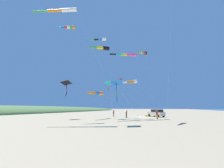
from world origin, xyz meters
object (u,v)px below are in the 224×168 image
at_px(cooler_box, 146,116).
at_px(kite_windsock_small_distant, 128,55).
at_px(person_child_grey_jacket, 157,114).
at_px(kite_windsock_red_high_left, 143,53).
at_px(parked_car, 156,113).
at_px(kite_windsock_magenta_far_left, 62,10).
at_px(person_child_green_jacket, 114,113).
at_px(kite_windsock_checkered_midright, 69,27).
at_px(kite_delta_blue_topmost, 116,83).
at_px(kite_delta_striped_overhead, 109,83).
at_px(kite_box_green_low_center, 121,81).
at_px(kite_windsock_rainbow_low_near, 99,39).
at_px(kite_windsock_long_streamer_left, 103,48).
at_px(kite_windsock_black_fish_shape, 132,82).
at_px(kite_windsock_white_trailing, 97,93).
at_px(kite_delta_purple_drifting, 66,83).
at_px(person_adult_flyer, 126,114).

height_order(cooler_box, kite_windsock_small_distant, kite_windsock_small_distant).
height_order(person_child_grey_jacket, kite_windsock_red_high_left, kite_windsock_red_high_left).
xyz_separation_m(parked_car, kite_windsock_magenta_far_left, (14.64, 19.17, 19.09)).
height_order(person_child_green_jacket, kite_windsock_checkered_midright, kite_windsock_checkered_midright).
xyz_separation_m(kite_delta_blue_topmost, kite_delta_striped_overhead, (4.94, -9.52, 1.91)).
distance_m(kite_delta_blue_topmost, kite_box_green_low_center, 15.79).
height_order(person_child_green_jacket, kite_windsock_rainbow_low_near, kite_windsock_rainbow_low_near).
height_order(kite_windsock_long_streamer_left, kite_windsock_checkered_midright, kite_windsock_checkered_midright).
bearing_deg(person_child_grey_jacket, person_child_green_jacket, -18.54).
xyz_separation_m(kite_windsock_black_fish_shape, kite_windsock_white_trailing, (7.24, 2.39, -2.47)).
relative_size(parked_car, kite_delta_striped_overhead, 0.56).
height_order(parked_car, kite_windsock_black_fish_shape, kite_windsock_black_fish_shape).
distance_m(kite_windsock_black_fish_shape, kite_box_green_low_center, 4.86).
distance_m(parked_car, kite_delta_purple_drifting, 22.91).
bearing_deg(kite_windsock_white_trailing, cooler_box, -130.88).
height_order(person_adult_flyer, person_child_green_jacket, person_child_green_jacket).
distance_m(person_child_grey_jacket, kite_windsock_small_distant, 14.76).
bearing_deg(kite_windsock_magenta_far_left, kite_windsock_white_trailing, -108.75).
bearing_deg(kite_windsock_small_distant, person_child_green_jacket, -34.40).
xyz_separation_m(kite_windsock_white_trailing, kite_box_green_low_center, (-3.68, -5.56, 3.40)).
bearing_deg(person_child_green_jacket, person_adult_flyer, 146.19).
relative_size(person_adult_flyer, kite_windsock_magenta_far_left, 0.08).
distance_m(cooler_box, kite_windsock_rainbow_low_near, 23.68).
height_order(kite_delta_striped_overhead, kite_windsock_checkered_midright, kite_windsock_checkered_midright).
xyz_separation_m(person_child_grey_jacket, kite_windsock_rainbow_low_near, (13.99, -1.50, 19.29)).
bearing_deg(kite_windsock_black_fish_shape, person_child_grey_jacket, -177.18).
distance_m(kite_delta_purple_drifting, kite_windsock_rainbow_low_near, 15.18).
relative_size(kite_windsock_rainbow_low_near, kite_windsock_long_streamer_left, 1.27).
bearing_deg(person_child_green_jacket, kite_windsock_red_high_left, 135.06).
relative_size(kite_windsock_magenta_far_left, kite_windsock_white_trailing, 1.68).
bearing_deg(kite_delta_striped_overhead, parked_car, -131.67).
xyz_separation_m(parked_car, kite_windsock_checkered_midright, (15.21, 16.13, 17.48)).
bearing_deg(cooler_box, kite_windsock_black_fish_shape, 77.54).
distance_m(kite_delta_blue_topmost, kite_windsock_red_high_left, 9.70).
bearing_deg(kite_windsock_black_fish_shape, person_adult_flyer, -33.55).
height_order(kite_windsock_long_streamer_left, kite_box_green_low_center, kite_windsock_long_streamer_left).
relative_size(person_child_grey_jacket, kite_delta_striped_overhead, 0.23).
xyz_separation_m(person_child_green_jacket, person_child_grey_jacket, (-10.58, 3.55, 0.07)).
relative_size(person_adult_flyer, kite_delta_striped_overhead, 0.21).
relative_size(kite_delta_blue_topmost, kite_windsock_red_high_left, 0.79).
bearing_deg(kite_windsock_small_distant, person_adult_flyer, -37.94).
distance_m(kite_windsock_long_streamer_left, kite_windsock_checkered_midright, 8.14).
xyz_separation_m(kite_windsock_rainbow_low_near, kite_windsock_magenta_far_left, (1.24, 13.22, -0.26)).
bearing_deg(person_child_green_jacket, kite_delta_purple_drifting, 49.67).
distance_m(cooler_box, kite_delta_purple_drifting, 21.45).
bearing_deg(person_child_grey_jacket, parked_car, -85.52).
distance_m(kite_windsock_rainbow_low_near, kite_box_green_low_center, 12.82).
distance_m(kite_windsock_magenta_far_left, kite_windsock_long_streamer_left, 10.83).
distance_m(cooler_box, person_child_grey_jacket, 8.42).
height_order(cooler_box, person_adult_flyer, person_adult_flyer).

